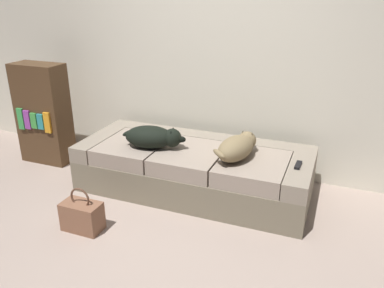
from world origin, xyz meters
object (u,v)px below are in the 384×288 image
Objects in this scene: dog_tan at (238,147)px; handbag at (82,216)px; bookshelf at (43,114)px; dog_dark at (153,137)px; couch at (194,169)px; tv_remote at (298,165)px.

handbag is at bearing -140.01° from dog_tan.
bookshelf is at bearing 176.37° from dog_tan.
dog_dark is 1.02× the size of dog_tan.
dog_dark reaches higher than dog_tan.
bookshelf reaches higher than couch.
couch is 5.75× the size of handbag.
dog_tan is at bearing -3.63° from bookshelf.
handbag is 0.34× the size of bookshelf.
bookshelf is at bearing 178.27° from couch.
tv_remote is at bearing -2.61° from bookshelf.
dog_tan is 1.57× the size of handbag.
dog_tan reaches higher than couch.
dog_tan reaches higher than handbag.
dog_dark reaches higher than handbag.
bookshelf is (-1.45, 0.20, -0.00)m from dog_dark.
dog_tan is at bearing 39.99° from handbag.
dog_tan is 3.95× the size of tv_remote.
dog_dark is 4.03× the size of tv_remote.
couch is 14.48× the size of tv_remote.
tv_remote is at bearing 29.64° from handbag.
tv_remote is (0.96, -0.07, 0.24)m from couch.
couch is 1.83m from bookshelf.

